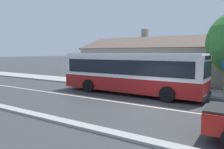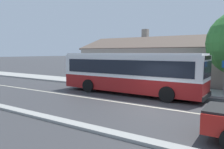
% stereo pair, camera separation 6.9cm
% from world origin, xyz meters
% --- Properties ---
extents(ground_plane, '(300.00, 300.00, 0.00)m').
position_xyz_m(ground_plane, '(0.00, 0.00, 0.00)').
color(ground_plane, '#38383A').
extents(sidewalk_far, '(60.00, 3.00, 0.15)m').
position_xyz_m(sidewalk_far, '(0.00, 6.00, 0.07)').
color(sidewalk_far, '#9E9E99').
rests_on(sidewalk_far, ground).
extents(curb_near, '(60.00, 0.50, 0.12)m').
position_xyz_m(curb_near, '(0.00, -4.75, 0.06)').
color(curb_near, '#9E9E99').
rests_on(curb_near, ground).
extents(lane_divider_stripe, '(60.00, 0.16, 0.01)m').
position_xyz_m(lane_divider_stripe, '(0.00, 0.00, 0.00)').
color(lane_divider_stripe, beige).
rests_on(lane_divider_stripe, ground).
extents(community_building, '(26.94, 9.15, 6.01)m').
position_xyz_m(community_building, '(0.40, 13.33, 1.87)').
color(community_building, gray).
rests_on(community_building, ground).
extents(transit_bus, '(10.89, 2.88, 3.03)m').
position_xyz_m(transit_bus, '(-2.87, 2.90, 1.63)').
color(transit_bus, maroon).
rests_on(transit_bus, ground).
extents(bench_by_building, '(1.76, 0.51, 0.94)m').
position_xyz_m(bench_by_building, '(-8.33, 5.55, 0.57)').
color(bench_by_building, brown).
rests_on(bench_by_building, sidewalk_far).
extents(bus_stop_sign, '(0.36, 0.07, 2.40)m').
position_xyz_m(bus_stop_sign, '(3.21, 4.99, 1.64)').
color(bus_stop_sign, gray).
rests_on(bus_stop_sign, sidewalk_far).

